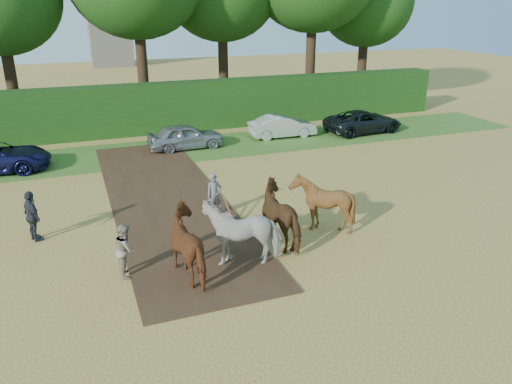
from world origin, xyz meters
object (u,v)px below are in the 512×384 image
object	(u,v)px
spectator_far	(32,216)
parked_cars	(112,144)
plough_team	(263,221)
spectator_near	(126,250)

from	to	relation	value
spectator_far	parked_cars	xyz separation A→B (m)	(3.48, 9.16, -0.20)
spectator_far	parked_cars	size ratio (longest dim) A/B	0.05
parked_cars	plough_team	bearing A→B (deg)	-73.95
parked_cars	spectator_far	bearing A→B (deg)	-110.81
plough_team	parked_cars	distance (m)	13.04
spectator_near	spectator_far	size ratio (longest dim) A/B	0.91
spectator_far	plough_team	world-z (taller)	plough_team
plough_team	parked_cars	bearing A→B (deg)	106.05
spectator_far	plough_team	size ratio (longest dim) A/B	0.26
spectator_far	spectator_near	bearing A→B (deg)	-167.27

